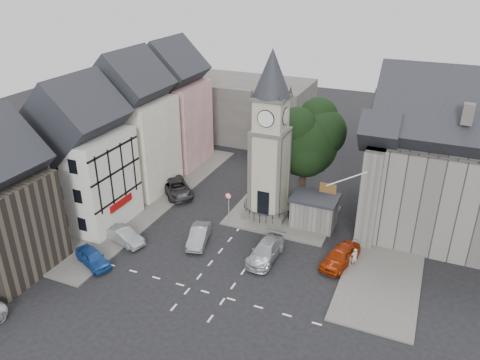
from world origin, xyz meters
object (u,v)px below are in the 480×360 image
at_px(stone_shelter, 314,211).
at_px(pedestrian, 354,257).
at_px(car_west_blue, 93,258).
at_px(clock_tower, 270,137).
at_px(car_east_red, 340,256).

height_order(stone_shelter, pedestrian, stone_shelter).
bearing_deg(car_west_blue, pedestrian, -43.63).
bearing_deg(pedestrian, clock_tower, -67.34).
distance_m(clock_tower, stone_shelter, 8.15).
bearing_deg(car_west_blue, stone_shelter, -24.90).
height_order(clock_tower, car_west_blue, clock_tower).
bearing_deg(clock_tower, car_west_blue, -126.56).
bearing_deg(stone_shelter, clock_tower, 174.16).
relative_size(car_west_blue, pedestrian, 2.42).
relative_size(car_east_red, pedestrian, 2.83).
distance_m(stone_shelter, car_east_red, 6.54).
relative_size(clock_tower, stone_shelter, 3.78).
bearing_deg(stone_shelter, car_east_red, -55.25).
xyz_separation_m(stone_shelter, car_east_red, (3.70, -5.33, -0.75)).
bearing_deg(clock_tower, pedestrian, -29.98).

